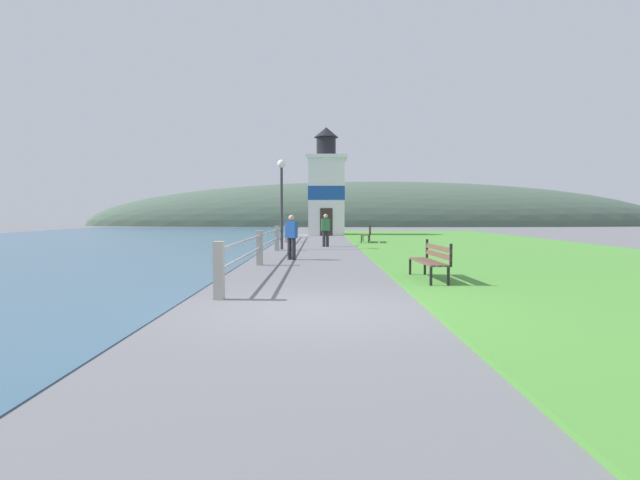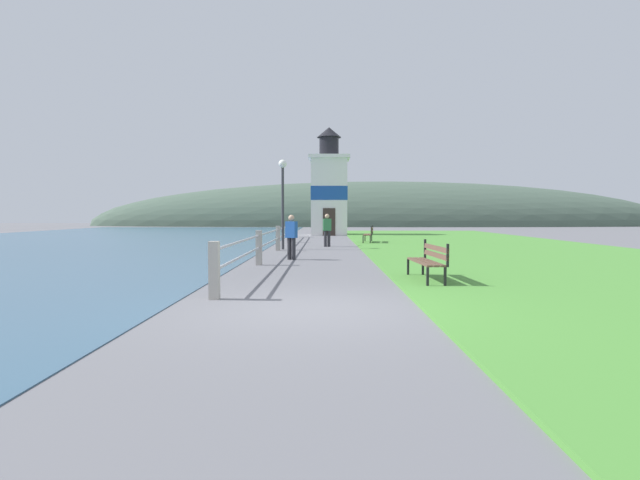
% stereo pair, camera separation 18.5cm
% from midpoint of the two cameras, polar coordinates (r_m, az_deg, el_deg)
% --- Properties ---
extents(ground_plane, '(160.00, 160.00, 0.00)m').
position_cam_midpoint_polar(ground_plane, '(8.20, -0.74, -7.98)').
color(ground_plane, slate).
extents(grass_verge, '(12.00, 45.12, 0.06)m').
position_cam_midpoint_polar(grass_verge, '(24.37, 18.92, -0.79)').
color(grass_verge, '#4C8E38').
rests_on(grass_verge, ground_plane).
extents(water_strip, '(24.00, 72.19, 0.01)m').
position_cam_midpoint_polar(water_strip, '(27.33, -31.54, -0.73)').
color(water_strip, '#385B75').
rests_on(water_strip, ground_plane).
extents(seawall_railing, '(0.18, 24.75, 1.06)m').
position_cam_midpoint_polar(seawall_railing, '(21.44, -4.58, 0.46)').
color(seawall_railing, '#A8A399').
rests_on(seawall_railing, ground_plane).
extents(park_bench_near, '(0.56, 1.98, 0.94)m').
position_cam_midpoint_polar(park_bench_near, '(11.68, 12.80, -2.11)').
color(park_bench_near, brown).
rests_on(park_bench_near, ground_plane).
extents(park_bench_midway, '(0.72, 1.94, 0.94)m').
position_cam_midpoint_polar(park_bench_midway, '(26.82, 5.85, 0.77)').
color(park_bench_midway, brown).
rests_on(park_bench_midway, ground_plane).
extents(lighthouse, '(3.04, 3.04, 8.04)m').
position_cam_midpoint_polar(lighthouse, '(37.55, 1.18, 5.78)').
color(lighthouse, white).
rests_on(lighthouse, ground_plane).
extents(person_strolling, '(0.43, 0.35, 1.54)m').
position_cam_midpoint_polar(person_strolling, '(17.08, -2.98, 0.53)').
color(person_strolling, '#28282D').
rests_on(person_strolling, ground_plane).
extents(person_by_railing, '(0.40, 0.25, 1.57)m').
position_cam_midpoint_polar(person_by_railing, '(23.92, 1.04, 1.27)').
color(person_by_railing, '#28282D').
rests_on(person_by_railing, ground_plane).
extents(lamp_post, '(0.36, 0.36, 3.96)m').
position_cam_midpoint_polar(lamp_post, '(22.16, -4.05, 6.01)').
color(lamp_post, '#333338').
rests_on(lamp_post, ground_plane).
extents(distant_hillside, '(80.00, 16.00, 12.00)m').
position_cam_midpoint_polar(distant_hillside, '(68.59, 7.15, 1.63)').
color(distant_hillside, '#475B4C').
rests_on(distant_hillside, ground_plane).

